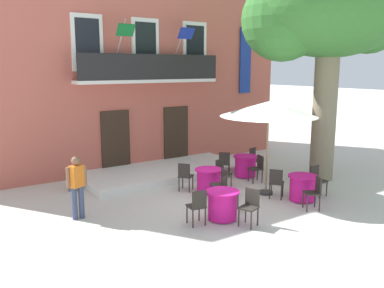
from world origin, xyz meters
name	(u,v)px	position (x,y,z in m)	size (l,w,h in m)	color
ground_plane	(232,202)	(0.00, 0.00, 0.00)	(120.00, 120.00, 0.00)	beige
building_facade	(123,69)	(-0.10, 6.99, 3.75)	(13.00, 5.09, 7.50)	#BC5B4C
entrance_step_platform	(165,171)	(-0.11, 3.69, 0.12)	(5.99, 2.62, 0.25)	silver
plane_tree	(328,13)	(4.06, 0.21, 5.57)	(5.48, 4.81, 7.35)	#7F755B
cafe_table_near_tree	(303,188)	(1.74, -1.08, 0.39)	(0.86, 0.86, 0.76)	#DB1984
cafe_chair_near_tree_0	(317,178)	(2.49, -0.98, 0.53)	(0.41, 0.41, 0.91)	#2D2823
cafe_chair_near_tree_1	(276,181)	(1.24, -0.52, 0.53)	(0.56, 0.56, 0.91)	#2D2823
cafe_chair_near_tree_2	(315,191)	(1.42, -1.76, 0.53)	(0.55, 0.55, 0.91)	#2D2823
cafe_table_middle	(209,180)	(-0.05, 1.07, 0.39)	(0.86, 0.86, 0.76)	#DB1984
cafe_chair_middle_0	(222,171)	(0.66, 1.32, 0.53)	(0.48, 0.48, 0.91)	#2D2823
cafe_chair_middle_1	(185,175)	(-0.57, 1.63, 0.53)	(0.56, 0.56, 0.91)	#2D2823
cafe_chair_middle_2	(221,182)	(-0.17, 0.33, 0.53)	(0.49, 0.49, 0.91)	#2D2823
cafe_table_front	(222,205)	(-1.11, -0.93, 0.39)	(0.86, 0.86, 0.76)	#DB1984
cafe_chair_front_0	(228,191)	(-0.54, -0.44, 0.53)	(0.56, 0.56, 0.91)	#2D2823
cafe_chair_front_1	(197,205)	(-1.87, -0.90, 0.53)	(0.46, 0.46, 0.91)	#2D2823
cafe_chair_front_2	(250,205)	(-0.80, -1.62, 0.53)	(0.51, 0.51, 0.91)	#2D2823
cafe_table_far_side	(245,166)	(2.15, 1.86, 0.39)	(0.86, 0.86, 0.76)	#DB1984
cafe_chair_far_side_0	(257,167)	(2.02, 1.11, 0.53)	(0.49, 0.49, 0.91)	#2D2823
cafe_chair_far_side_1	(255,158)	(2.85, 2.13, 0.53)	(0.49, 0.49, 0.91)	#2D2823
cafe_chair_far_side_2	(224,162)	(1.51, 2.25, 0.53)	(0.56, 0.56, 0.91)	#2D2823
cafe_umbrella	(268,109)	(1.34, 0.00, 2.61)	(2.90, 2.90, 2.85)	#997A56
ground_planter_left	(73,180)	(-3.45, 3.67, 0.34)	(0.44, 0.44, 0.60)	slate
pedestrian_near_entrance	(77,184)	(-4.14, 1.19, 0.93)	(0.53, 0.34, 1.64)	#384260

